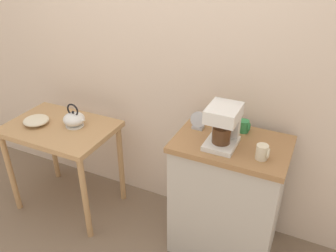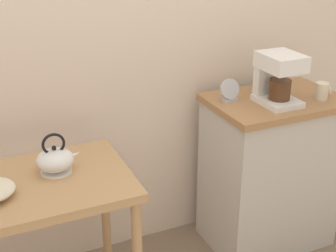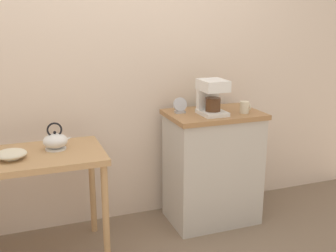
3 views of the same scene
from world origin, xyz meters
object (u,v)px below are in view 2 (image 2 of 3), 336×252
object	(u,v)px
mug_small_cream	(322,91)
table_clock	(230,91)
teakettle	(56,160)
coffee_maker	(277,76)
mug_tall_green	(265,82)

from	to	relation	value
mug_small_cream	table_clock	world-z (taller)	table_clock
teakettle	table_clock	xyz separation A→B (m)	(0.93, 0.12, 0.14)
mug_small_cream	table_clock	bearing A→B (deg)	159.08
mug_small_cream	coffee_maker	bearing A→B (deg)	166.87
mug_tall_green	table_clock	xyz separation A→B (m)	(-0.28, -0.09, 0.01)
coffee_maker	mug_small_cream	xyz separation A→B (m)	(0.25, -0.06, -0.10)
mug_tall_green	table_clock	bearing A→B (deg)	-162.85
teakettle	table_clock	size ratio (longest dim) A/B	1.66
mug_small_cream	table_clock	xyz separation A→B (m)	(-0.45, 0.17, 0.01)
mug_small_cream	mug_tall_green	bearing A→B (deg)	123.53
teakettle	mug_small_cream	distance (m)	1.39
mug_tall_green	table_clock	world-z (taller)	table_clock
coffee_maker	mug_tall_green	size ratio (longest dim) A/B	3.31
mug_tall_green	table_clock	distance (m)	0.29
mug_tall_green	mug_small_cream	distance (m)	0.31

